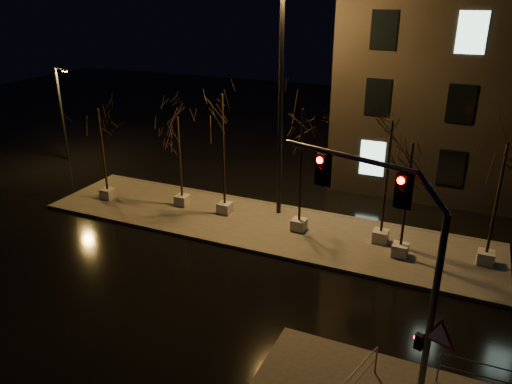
% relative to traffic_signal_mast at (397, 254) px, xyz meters
% --- Properties ---
extents(ground, '(90.00, 90.00, 0.00)m').
position_rel_traffic_signal_mast_xyz_m(ground, '(-7.47, 2.50, -4.49)').
color(ground, black).
rests_on(ground, ground).
extents(median, '(22.00, 5.00, 0.15)m').
position_rel_traffic_signal_mast_xyz_m(median, '(-7.47, 8.50, -4.42)').
color(median, '#47443F').
rests_on(median, ground).
extents(tree_0, '(1.80, 1.80, 5.06)m').
position_rel_traffic_signal_mast_xyz_m(tree_0, '(-16.22, 8.02, -0.51)').
color(tree_0, '#A7A69C').
rests_on(tree_0, median).
extents(tree_1, '(1.80, 1.80, 4.83)m').
position_rel_traffic_signal_mast_xyz_m(tree_1, '(-12.06, 8.88, -0.68)').
color(tree_1, '#A7A69C').
rests_on(tree_1, median).
extents(tree_2, '(1.80, 1.80, 6.18)m').
position_rel_traffic_signal_mast_xyz_m(tree_2, '(-9.57, 8.89, 0.34)').
color(tree_2, '#A7A69C').
rests_on(tree_2, median).
extents(tree_3, '(1.80, 1.80, 5.91)m').
position_rel_traffic_signal_mast_xyz_m(tree_3, '(-5.51, 8.60, 0.14)').
color(tree_3, '#A7A69C').
rests_on(tree_3, median).
extents(tree_4, '(1.80, 1.80, 5.67)m').
position_rel_traffic_signal_mast_xyz_m(tree_4, '(-1.79, 8.96, -0.04)').
color(tree_4, '#A7A69C').
rests_on(tree_4, median).
extents(tree_5, '(1.80, 1.80, 5.11)m').
position_rel_traffic_signal_mast_xyz_m(tree_5, '(-0.79, 8.01, -0.47)').
color(tree_5, '#A7A69C').
rests_on(tree_5, median).
extents(tree_6, '(1.80, 1.80, 5.36)m').
position_rel_traffic_signal_mast_xyz_m(tree_6, '(2.53, 8.80, -0.27)').
color(tree_6, '#A7A69C').
rests_on(tree_6, median).
extents(traffic_signal_mast, '(5.18, 1.73, 6.61)m').
position_rel_traffic_signal_mast_xyz_m(traffic_signal_mast, '(0.00, 0.00, 0.00)').
color(traffic_signal_mast, '#515358').
rests_on(traffic_signal_mast, sidewalk_corner).
extents(streetlight_main, '(2.67, 1.21, 10.97)m').
position_rel_traffic_signal_mast_xyz_m(streetlight_main, '(-7.11, 10.06, 1.99)').
color(streetlight_main, black).
rests_on(streetlight_main, median).
extents(streetlight_far, '(1.20, 0.38, 6.12)m').
position_rel_traffic_signal_mast_xyz_m(streetlight_far, '(-23.30, 12.60, -1.13)').
color(streetlight_far, black).
rests_on(streetlight_far, ground).
extents(guard_rail_a, '(2.32, 0.09, 1.00)m').
position_rel_traffic_signal_mast_xyz_m(guard_rail_a, '(2.53, 1.00, -3.69)').
color(guard_rail_a, '#515358').
rests_on(guard_rail_a, sidewalk_corner).
extents(guard_rail_b, '(0.57, 1.96, 0.96)m').
position_rel_traffic_signal_mast_xyz_m(guard_rail_b, '(-0.56, -0.36, -3.72)').
color(guard_rail_b, '#515358').
rests_on(guard_rail_b, sidewalk_corner).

